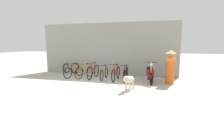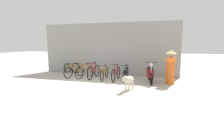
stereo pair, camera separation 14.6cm
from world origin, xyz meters
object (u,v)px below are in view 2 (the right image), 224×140
object	(u,v)px
bicycle_0	(75,71)
spare_tire_left	(76,68)
bicycle_3	(104,73)
motorcycle	(150,74)
bicycle_4	(116,73)
stray_dog	(128,80)
bicycle_1	(85,72)
spare_tire_right	(67,68)
bicycle_5	(126,74)
person_in_robes	(170,66)
bicycle_2	(94,72)

from	to	relation	value
bicycle_0	spare_tire_left	world-z (taller)	bicycle_0
bicycle_3	motorcycle	xyz separation A→B (m)	(2.51, -0.08, 0.11)
bicycle_0	bicycle_4	size ratio (longest dim) A/B	0.87
stray_dog	bicycle_1	bearing A→B (deg)	-111.77
bicycle_3	spare_tire_right	bearing A→B (deg)	-116.45
bicycle_4	motorcycle	xyz separation A→B (m)	(1.82, -0.00, 0.07)
bicycle_5	person_in_robes	xyz separation A→B (m)	(2.26, -0.20, 0.54)
bicycle_1	spare_tire_right	distance (m)	2.27
bicycle_2	stray_dog	xyz separation A→B (m)	(2.43, -2.04, 0.07)
bicycle_3	person_in_robes	bearing A→B (deg)	82.71
bicycle_4	bicycle_5	size ratio (longest dim) A/B	1.04
bicycle_1	person_in_robes	distance (m)	4.73
bicycle_5	stray_dog	size ratio (longest dim) A/B	1.59
bicycle_2	spare_tire_right	distance (m)	2.74
bicycle_5	motorcycle	distance (m)	1.30
bicycle_3	stray_dog	world-z (taller)	bicycle_3
bicycle_1	spare_tire_left	world-z (taller)	bicycle_1
spare_tire_right	person_in_robes	bearing A→B (deg)	-12.70
bicycle_2	spare_tire_left	world-z (taller)	bicycle_2
motorcycle	spare_tire_right	xyz separation A→B (m)	(-5.65, 1.37, -0.12)
bicycle_0	bicycle_5	xyz separation A→B (m)	(3.11, -0.06, 0.01)
bicycle_1	bicycle_3	world-z (taller)	bicycle_1
bicycle_4	motorcycle	world-z (taller)	motorcycle
bicycle_3	spare_tire_right	xyz separation A→B (m)	(-3.13, 1.29, -0.01)
bicycle_3	person_in_robes	size ratio (longest dim) A/B	1.01
stray_dog	spare_tire_right	world-z (taller)	stray_dog
bicycle_0	spare_tire_left	distance (m)	1.36
stray_dog	motorcycle	bearing A→B (deg)	171.20
bicycle_1	bicycle_2	world-z (taller)	bicycle_2
bicycle_0	motorcycle	world-z (taller)	motorcycle
bicycle_0	motorcycle	size ratio (longest dim) A/B	0.83
bicycle_0	bicycle_4	distance (m)	2.59
bicycle_0	bicycle_3	xyz separation A→B (m)	(1.89, -0.05, -0.01)
bicycle_5	spare_tire_right	world-z (taller)	bicycle_5
bicycle_5	spare_tire_right	size ratio (longest dim) A/B	2.64
bicycle_4	bicycle_5	world-z (taller)	bicycle_4
bicycle_5	spare_tire_left	bearing A→B (deg)	-112.45
bicycle_3	spare_tire_left	size ratio (longest dim) A/B	2.38
bicycle_2	person_in_robes	world-z (taller)	person_in_robes
bicycle_4	bicycle_3	bearing A→B (deg)	-96.67
person_in_robes	spare_tire_left	xyz separation A→B (m)	(-5.95, 1.48, -0.55)
bicycle_3	bicycle_5	distance (m)	1.22
bicycle_1	bicycle_5	bearing A→B (deg)	105.39
bicycle_3	spare_tire_left	xyz separation A→B (m)	(-2.47, 1.28, 0.02)
bicycle_2	spare_tire_right	world-z (taller)	bicycle_2
bicycle_3	motorcycle	world-z (taller)	motorcycle
spare_tire_right	stray_dog	bearing A→B (deg)	-33.76
bicycle_5	person_in_robes	size ratio (longest dim) A/B	1.02
bicycle_1	spare_tire_right	world-z (taller)	bicycle_1
bicycle_1	stray_dog	size ratio (longest dim) A/B	1.44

